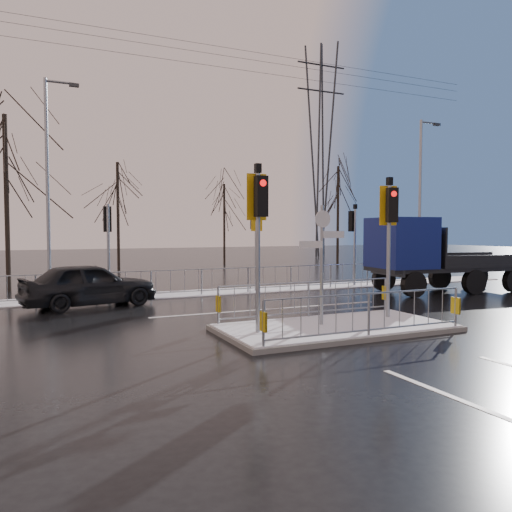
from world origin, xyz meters
name	(u,v)px	position (x,y,z in m)	size (l,w,h in m)	color
ground	(335,330)	(0.00, 0.00, 0.00)	(120.00, 120.00, 0.00)	black
snow_verge	(220,292)	(0.00, 8.60, 0.02)	(30.00, 2.00, 0.04)	white
lane_markings	(343,333)	(0.00, -0.33, 0.00)	(8.00, 11.38, 0.01)	silver
traffic_island	(335,315)	(-0.01, 0.01, 0.39)	(6.00, 3.04, 4.15)	slate
far_kerb_fixtures	(231,269)	(0.29, 8.09, 1.02)	(18.00, 0.65, 3.83)	gray
car_far_lane	(90,285)	(-5.34, 6.79, 0.75)	(1.77, 4.40, 1.50)	black
flatbed_truck	(421,253)	(7.42, 5.03, 1.64)	(6.89, 3.18, 3.08)	black
tree_near_b	(6,168)	(-8.00, 12.50, 5.15)	(4.00, 4.00, 7.55)	black
tree_far_a	(118,195)	(-2.00, 22.00, 4.82)	(3.75, 3.75, 7.08)	black
tree_far_b	(224,208)	(6.00, 24.00, 4.18)	(3.25, 3.25, 6.14)	black
tree_far_c	(338,196)	(14.00, 21.00, 5.15)	(4.00, 4.00, 7.55)	black
street_lamp_right	(421,194)	(10.57, 8.50, 4.39)	(1.25, 0.18, 8.00)	gray
street_lamp_left	(49,179)	(-6.43, 9.50, 4.49)	(1.25, 0.18, 8.20)	gray
pylon_wires	(311,139)	(16.88, 30.00, 11.03)	(70.00, 2.38, 19.97)	#2D3033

